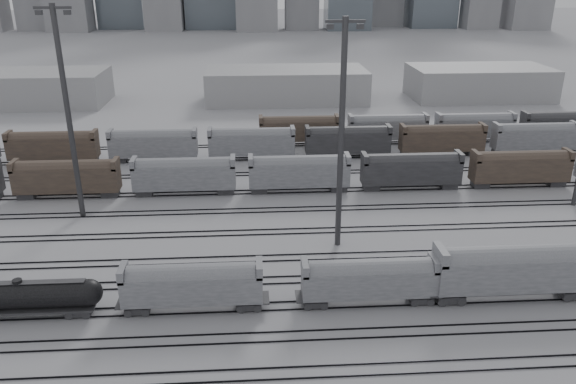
{
  "coord_description": "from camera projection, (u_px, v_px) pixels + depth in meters",
  "views": [
    {
      "loc": [
        1.17,
        -46.59,
        31.23
      ],
      "look_at": [
        5.66,
        21.72,
        4.0
      ],
      "focal_mm": 35.0,
      "sensor_mm": 36.0,
      "label": 1
    }
  ],
  "objects": [
    {
      "name": "warehouse_mid",
      "position": [
        286.0,
        85.0,
        141.88
      ],
      "size": [
        40.0,
        18.0,
        8.0
      ],
      "primitive_type": "cube",
      "color": "#A5A5A8",
      "rests_on": "ground"
    },
    {
      "name": "bg_string_mid",
      "position": [
        348.0,
        142.0,
        99.23
      ],
      "size": [
        151.0,
        3.0,
        5.6
      ],
      "color": "#252528",
      "rests_on": "ground"
    },
    {
      "name": "light_mast_c",
      "position": [
        341.0,
        132.0,
        63.21
      ],
      "size": [
        4.27,
        0.68,
        26.69
      ],
      "color": "#373739",
      "rests_on": "ground"
    },
    {
      "name": "tracks",
      "position": [
        246.0,
        234.0,
        70.86
      ],
      "size": [
        220.0,
        71.5,
        0.16
      ],
      "color": "black",
      "rests_on": "ground"
    },
    {
      "name": "hopper_car_a",
      "position": [
        192.0,
        283.0,
        54.18
      ],
      "size": [
        13.62,
        2.71,
        4.87
      ],
      "color": "#252528",
      "rests_on": "ground"
    },
    {
      "name": "warehouse_left",
      "position": [
        2.0,
        88.0,
        137.61
      ],
      "size": [
        50.0,
        18.0,
        8.0
      ],
      "primitive_type": "cube",
      "color": "#A5A5A8",
      "rests_on": "ground"
    },
    {
      "name": "light_mast_b",
      "position": [
        68.0,
        110.0,
        70.99
      ],
      "size": [
        4.41,
        0.71,
        27.56
      ],
      "color": "#373739",
      "rests_on": "ground"
    },
    {
      "name": "tank_car_b",
      "position": [
        20.0,
        296.0,
        53.47
      ],
      "size": [
        15.56,
        2.59,
        3.84
      ],
      "color": "#252528",
      "rests_on": "ground"
    },
    {
      "name": "hopper_car_c",
      "position": [
        515.0,
        267.0,
        55.92
      ],
      "size": [
        16.17,
        3.21,
        5.78
      ],
      "color": "#252528",
      "rests_on": "ground"
    },
    {
      "name": "bg_string_far",
      "position": [
        431.0,
        128.0,
        107.72
      ],
      "size": [
        66.0,
        3.0,
        5.6
      ],
      "color": "brown",
      "rests_on": "ground"
    },
    {
      "name": "hopper_car_b",
      "position": [
        369.0,
        278.0,
        55.25
      ],
      "size": [
        13.4,
        2.66,
        4.79
      ],
      "color": "#252528",
      "rests_on": "ground"
    },
    {
      "name": "bg_string_near",
      "position": [
        299.0,
        174.0,
        83.79
      ],
      "size": [
        151.0,
        3.0,
        5.6
      ],
      "color": "gray",
      "rests_on": "ground"
    },
    {
      "name": "ground",
      "position": [
        245.0,
        314.0,
        54.66
      ],
      "size": [
        900.0,
        900.0,
        0.0
      ],
      "primitive_type": "plane",
      "color": "#ACACB0",
      "rests_on": "ground"
    },
    {
      "name": "warehouse_right",
      "position": [
        479.0,
        82.0,
        144.93
      ],
      "size": [
        35.0,
        18.0,
        8.0
      ],
      "primitive_type": "cube",
      "color": "#A5A5A8",
      "rests_on": "ground"
    }
  ]
}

